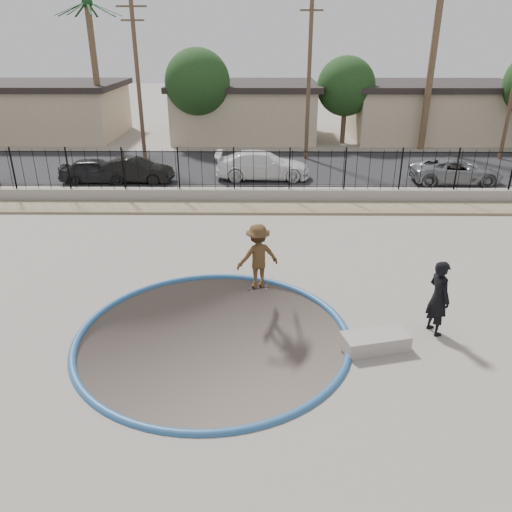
{
  "coord_description": "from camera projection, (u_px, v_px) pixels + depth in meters",
  "views": [
    {
      "loc": [
        1.19,
        -11.78,
        7.02
      ],
      "look_at": [
        1.07,
        2.0,
        0.92
      ],
      "focal_mm": 35.0,
      "sensor_mm": 36.0,
      "label": 1
    }
  ],
  "objects": [
    {
      "name": "utility_pole_mid",
      "position": [
        309.0,
        74.0,
        28.95
      ],
      "size": [
        1.7,
        0.24,
        9.5
      ],
      "color": "#473323",
      "rests_on": "ground"
    },
    {
      "name": "fence",
      "position": [
        234.0,
        169.0,
        22.43
      ],
      "size": [
        40.0,
        0.04,
        1.8
      ],
      "color": "black",
      "rests_on": "retaining_wall"
    },
    {
      "name": "bowl_pit",
      "position": [
        213.0,
        336.0,
        12.71
      ],
      "size": [
        6.84,
        6.84,
        1.8
      ],
      "primitive_type": null,
      "color": "#4B423A",
      "rests_on": "ground"
    },
    {
      "name": "car_a",
      "position": [
        96.0,
        170.0,
        25.66
      ],
      "size": [
        3.73,
        1.61,
        1.25
      ],
      "primitive_type": "imported",
      "rotation": [
        0.0,
        0.0,
        1.61
      ],
      "color": "black",
      "rests_on": "street"
    },
    {
      "name": "rock_strip",
      "position": [
        233.0,
        208.0,
        22.01
      ],
      "size": [
        42.0,
        1.6,
        0.11
      ],
      "primitive_type": "cube",
      "color": "#998864",
      "rests_on": "ground"
    },
    {
      "name": "skater",
      "position": [
        258.0,
        259.0,
        14.68
      ],
      "size": [
        1.45,
        1.12,
        1.97
      ],
      "primitive_type": "imported",
      "rotation": [
        0.0,
        0.0,
        3.49
      ],
      "color": "brown",
      "rests_on": "ground"
    },
    {
      "name": "car_d",
      "position": [
        456.0,
        171.0,
        25.51
      ],
      "size": [
        4.57,
        2.16,
        1.26
      ],
      "primitive_type": "imported",
      "rotation": [
        0.0,
        0.0,
        1.56
      ],
      "color": "gray",
      "rests_on": "street"
    },
    {
      "name": "coping_ring",
      "position": [
        213.0,
        336.0,
        12.71
      ],
      "size": [
        7.04,
        7.04,
        0.2
      ],
      "primitive_type": "torus",
      "color": "#295485",
      "rests_on": "ground"
    },
    {
      "name": "palm_mid",
      "position": [
        92.0,
        41.0,
        32.93
      ],
      "size": [
        2.3,
        2.3,
        9.3
      ],
      "color": "brown",
      "rests_on": "ground"
    },
    {
      "name": "retaining_wall",
      "position": [
        234.0,
        195.0,
        22.92
      ],
      "size": [
        42.0,
        0.45,
        0.6
      ],
      "primitive_type": "cube",
      "color": "gray",
      "rests_on": "ground"
    },
    {
      "name": "street_tree_mid",
      "position": [
        346.0,
        86.0,
        33.95
      ],
      "size": [
        3.96,
        3.96,
        5.83
      ],
      "color": "#473323",
      "rests_on": "ground"
    },
    {
      "name": "palm_right",
      "position": [
        436.0,
        30.0,
        30.66
      ],
      "size": [
        2.3,
        2.3,
        10.3
      ],
      "color": "brown",
      "rests_on": "ground"
    },
    {
      "name": "street_tree_left",
      "position": [
        197.0,
        82.0,
        32.97
      ],
      "size": [
        4.32,
        4.32,
        6.36
      ],
      "color": "#473323",
      "rests_on": "ground"
    },
    {
      "name": "house_center",
      "position": [
        245.0,
        110.0,
        37.05
      ],
      "size": [
        10.6,
        8.6,
        3.9
      ],
      "color": "tan",
      "rests_on": "ground"
    },
    {
      "name": "videographer",
      "position": [
        438.0,
        298.0,
        12.51
      ],
      "size": [
        0.68,
        0.84,
        2.0
      ],
      "primitive_type": "imported",
      "rotation": [
        0.0,
        0.0,
        1.89
      ],
      "color": "black",
      "rests_on": "ground"
    },
    {
      "name": "street",
      "position": [
        240.0,
        166.0,
        29.16
      ],
      "size": [
        90.0,
        8.0,
        0.04
      ],
      "primitive_type": "cube",
      "color": "black",
      "rests_on": "ground"
    },
    {
      "name": "concrete_ledge",
      "position": [
        375.0,
        341.0,
        12.14
      ],
      "size": [
        1.72,
        1.06,
        0.4
      ],
      "primitive_type": "cube",
      "rotation": [
        0.0,
        0.0,
        0.24
      ],
      "color": "gray",
      "rests_on": "ground"
    },
    {
      "name": "car_c",
      "position": [
        263.0,
        165.0,
        26.34
      ],
      "size": [
        4.95,
        2.03,
        1.43
      ],
      "primitive_type": "imported",
      "rotation": [
        0.0,
        0.0,
        1.58
      ],
      "color": "white",
      "rests_on": "street"
    },
    {
      "name": "house_east",
      "position": [
        433.0,
        110.0,
        36.93
      ],
      "size": [
        12.6,
        8.6,
        3.9
      ],
      "color": "tan",
      "rests_on": "ground"
    },
    {
      "name": "house_west",
      "position": [
        44.0,
        109.0,
        37.17
      ],
      "size": [
        11.6,
        8.6,
        3.9
      ],
      "color": "tan",
      "rests_on": "ground"
    },
    {
      "name": "car_b",
      "position": [
        136.0,
        170.0,
        25.65
      ],
      "size": [
        3.9,
        1.66,
        1.25
      ],
      "primitive_type": "imported",
      "rotation": [
        0.0,
        0.0,
        1.48
      ],
      "color": "black",
      "rests_on": "street"
    },
    {
      "name": "ground",
      "position": [
        237.0,
        212.0,
        25.04
      ],
      "size": [
        120.0,
        120.0,
        2.2
      ],
      "primitive_type": "cube",
      "color": "slate",
      "rests_on": "ground"
    },
    {
      "name": "skateboard",
      "position": [
        258.0,
        288.0,
        15.06
      ],
      "size": [
        0.72,
        0.43,
        0.06
      ],
      "rotation": [
        0.0,
        0.0,
        0.38
      ],
      "color": "black",
      "rests_on": "ground"
    },
    {
      "name": "utility_pole_left",
      "position": [
        138.0,
        79.0,
        29.13
      ],
      "size": [
        1.7,
        0.24,
        9.0
      ],
      "color": "#473323",
      "rests_on": "ground"
    }
  ]
}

